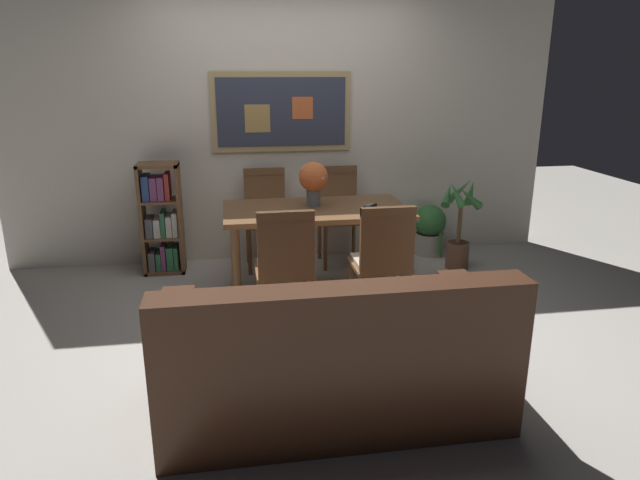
{
  "coord_description": "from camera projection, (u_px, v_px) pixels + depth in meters",
  "views": [
    {
      "loc": [
        -0.54,
        -3.85,
        1.8
      ],
      "look_at": [
        0.07,
        -0.12,
        0.65
      ],
      "focal_mm": 31.74,
      "sensor_mm": 36.0,
      "label": 1
    }
  ],
  "objects": [
    {
      "name": "dining_chair_far_right",
      "position": [
        339.0,
        207.0,
        5.35
      ],
      "size": [
        0.4,
        0.41,
        0.91
      ],
      "color": "brown",
      "rests_on": "ground_plane"
    },
    {
      "name": "ground_plane",
      "position": [
        308.0,
        319.0,
        4.24
      ],
      "size": [
        12.0,
        12.0,
        0.0
      ],
      "primitive_type": "plane",
      "color": "#B7B2A8"
    },
    {
      "name": "dining_chair_near_left",
      "position": [
        285.0,
        261.0,
        3.87
      ],
      "size": [
        0.4,
        0.41,
        0.91
      ],
      "color": "brown",
      "rests_on": "ground_plane"
    },
    {
      "name": "dining_table",
      "position": [
        316.0,
        220.0,
        4.57
      ],
      "size": [
        1.47,
        0.8,
        0.72
      ],
      "color": "brown",
      "rests_on": "ground_plane"
    },
    {
      "name": "potted_ivy",
      "position": [
        430.0,
        229.0,
        5.64
      ],
      "size": [
        0.32,
        0.32,
        0.5
      ],
      "color": "#B2ADA3",
      "rests_on": "ground_plane"
    },
    {
      "name": "dining_chair_far_left",
      "position": [
        266.0,
        210.0,
        5.25
      ],
      "size": [
        0.4,
        0.41,
        0.91
      ],
      "color": "brown",
      "rests_on": "ground_plane"
    },
    {
      "name": "tv_remote",
      "position": [
        370.0,
        206.0,
        4.56
      ],
      "size": [
        0.14,
        0.14,
        0.02
      ],
      "color": "black",
      "rests_on": "dining_table"
    },
    {
      "name": "potted_palm",
      "position": [
        459.0,
        230.0,
        5.21
      ],
      "size": [
        0.37,
        0.39,
        0.86
      ],
      "color": "brown",
      "rests_on": "ground_plane"
    },
    {
      "name": "bookshelf",
      "position": [
        162.0,
        221.0,
        5.1
      ],
      "size": [
        0.36,
        0.28,
        1.0
      ],
      "color": "brown",
      "rests_on": "ground_plane"
    },
    {
      "name": "flower_vase",
      "position": [
        314.0,
        179.0,
        4.55
      ],
      "size": [
        0.24,
        0.24,
        0.36
      ],
      "color": "slate",
      "rests_on": "dining_table"
    },
    {
      "name": "leather_couch",
      "position": [
        333.0,
        363.0,
        2.98
      ],
      "size": [
        1.8,
        0.84,
        0.84
      ],
      "color": "#472819",
      "rests_on": "ground_plane"
    },
    {
      "name": "dining_chair_near_right",
      "position": [
        383.0,
        255.0,
        3.98
      ],
      "size": [
        0.4,
        0.41,
        0.91
      ],
      "color": "brown",
      "rests_on": "ground_plane"
    },
    {
      "name": "wall_back_with_painting",
      "position": [
        284.0,
        123.0,
        5.33
      ],
      "size": [
        5.2,
        0.14,
        2.6
      ],
      "color": "silver",
      "rests_on": "ground_plane"
    }
  ]
}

